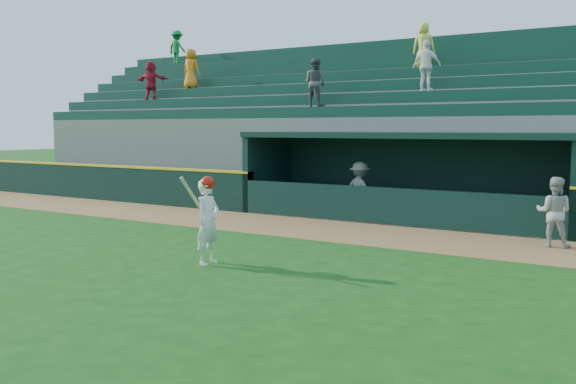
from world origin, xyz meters
TOP-DOWN VIEW (x-y plane):
  - ground at (0.00, 0.00)m, footprint 120.00×120.00m
  - warning_track at (0.00, 4.90)m, footprint 40.00×3.00m
  - field_wall_left at (-12.25, 6.55)m, footprint 15.50×0.30m
  - wall_stripe_left at (-12.25, 6.55)m, footprint 15.50×0.32m
  - dugout_player_front at (4.34, 5.52)m, footprint 0.78×0.63m
  - dugout_player_inside at (-1.22, 7.36)m, footprint 1.17×0.88m
  - dugout at (0.00, 8.00)m, footprint 9.40×2.80m
  - stands at (-0.03, 12.57)m, footprint 34.50×6.26m
  - batter_at_plate at (-0.88, 0.15)m, footprint 0.51×0.76m

SIDE VIEW (x-z plane):
  - ground at x=0.00m, z-range 0.00..0.00m
  - warning_track at x=0.00m, z-range 0.00..0.01m
  - field_wall_left at x=-12.25m, z-range 0.00..1.20m
  - dugout_player_front at x=4.34m, z-range 0.00..1.53m
  - dugout_player_inside at x=-1.22m, z-range 0.00..1.62m
  - batter_at_plate at x=-0.88m, z-range 0.00..1.69m
  - wall_stripe_left at x=-12.25m, z-range 1.20..1.26m
  - dugout at x=0.00m, z-range 0.13..2.59m
  - stands at x=-0.03m, z-range -1.40..6.18m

